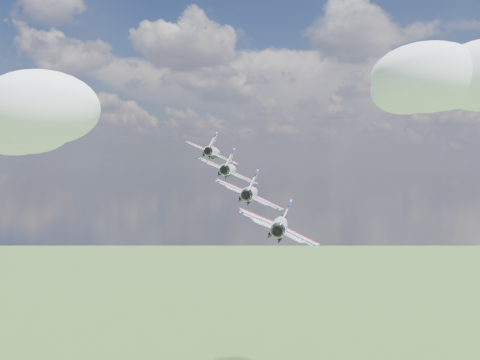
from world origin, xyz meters
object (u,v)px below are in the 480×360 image
at_px(jet_0, 214,152).
at_px(jet_2, 251,192).
at_px(jet_3, 280,224).
at_px(jet_1, 230,169).

relative_size(jet_0, jet_2, 1.00).
distance_m(jet_0, jet_3, 35.47).
bearing_deg(jet_0, jet_2, -68.01).
xyz_separation_m(jet_1, jet_2, (7.31, -8.82, -2.91)).
bearing_deg(jet_2, jet_1, 111.99).
distance_m(jet_1, jet_3, 23.64).
relative_size(jet_0, jet_1, 1.00).
distance_m(jet_0, jet_2, 23.64).
height_order(jet_2, jet_3, jet_2).
height_order(jet_0, jet_2, jet_0).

